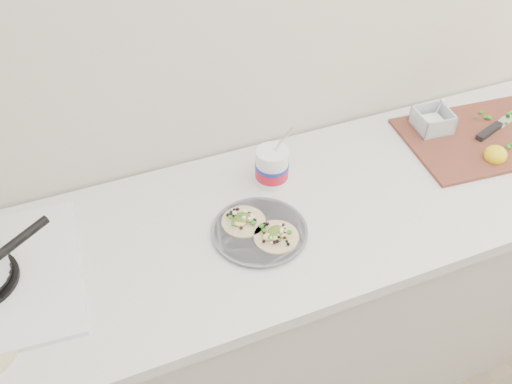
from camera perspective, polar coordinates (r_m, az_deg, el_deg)
name	(u,v)px	position (r m, az deg, el deg)	size (l,w,h in m)	color
counter	(304,295)	(2.01, 4.86, -10.23)	(2.44, 0.66, 0.90)	beige
taco_plate	(260,229)	(1.56, 0.37, -3.73)	(0.27, 0.27, 0.04)	slate
tub	(273,165)	(1.69, 1.71, 2.75)	(0.10, 0.10, 0.22)	white
cutboard	(479,133)	(2.03, 21.38, 5.55)	(0.54, 0.40, 0.08)	brown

